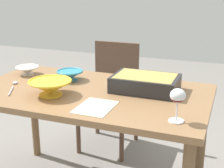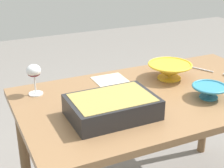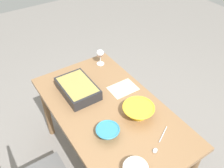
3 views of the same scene
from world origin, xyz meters
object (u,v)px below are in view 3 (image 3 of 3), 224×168
at_px(wine_glass, 100,54).
at_px(casserole_dish, 78,88).
at_px(napkin, 123,88).
at_px(dining_table, 110,116).
at_px(small_bowl, 138,110).
at_px(serving_spoon, 158,145).
at_px(mixing_bowl, 108,131).

distance_m(wine_glass, casserole_dish, 0.45).
bearing_deg(napkin, dining_table, 121.56).
height_order(small_bowl, serving_spoon, small_bowl).
bearing_deg(dining_table, casserole_dish, 21.12).
bearing_deg(mixing_bowl, napkin, -47.51).
distance_m(wine_glass, serving_spoon, 1.04).
relative_size(wine_glass, casserole_dish, 0.42).
bearing_deg(small_bowl, napkin, -14.40).
height_order(casserole_dish, small_bowl, casserole_dish).
bearing_deg(wine_glass, napkin, 176.28).
relative_size(mixing_bowl, napkin, 0.73).
bearing_deg(mixing_bowl, serving_spoon, -137.81).
xyz_separation_m(dining_table, casserole_dish, (0.31, 0.12, 0.14)).
bearing_deg(serving_spoon, mixing_bowl, 42.19).
relative_size(wine_glass, mixing_bowl, 0.92).
xyz_separation_m(serving_spoon, napkin, (0.60, -0.14, -0.01)).
bearing_deg(serving_spoon, small_bowl, -11.08).
height_order(wine_glass, mixing_bowl, wine_glass).
xyz_separation_m(mixing_bowl, napkin, (0.34, -0.37, -0.04)).
bearing_deg(casserole_dish, small_bowl, -150.86).
relative_size(casserole_dish, mixing_bowl, 2.20).
relative_size(casserole_dish, serving_spoon, 1.61).
bearing_deg(dining_table, mixing_bowl, 144.09).
bearing_deg(small_bowl, mixing_bowl, 96.34).
height_order(mixing_bowl, napkin, mixing_bowl).
relative_size(dining_table, small_bowl, 5.67).
height_order(mixing_bowl, serving_spoon, mixing_bowl).
relative_size(serving_spoon, napkin, 1.00).
relative_size(wine_glass, napkin, 0.68).
distance_m(wine_glass, small_bowl, 0.73).
height_order(wine_glass, napkin, wine_glass).
xyz_separation_m(small_bowl, serving_spoon, (-0.29, 0.06, -0.04)).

